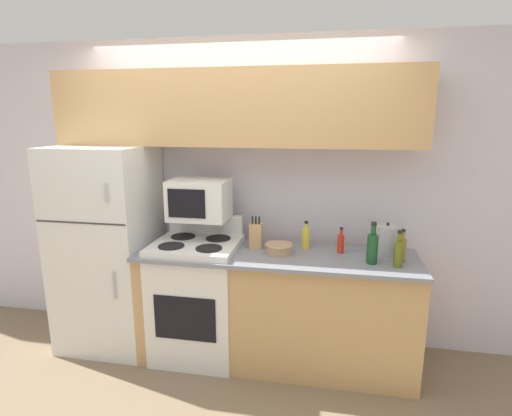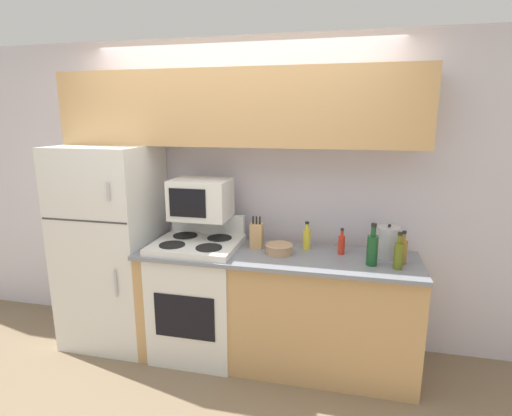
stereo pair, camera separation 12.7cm
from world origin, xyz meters
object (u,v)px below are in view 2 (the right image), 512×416
at_px(microwave, 201,199).
at_px(bowl, 279,249).
at_px(bottle_wine_green, 372,249).
at_px(kettle, 388,242).
at_px(bottle_vinegar, 403,251).
at_px(bottle_olive_oil, 398,255).
at_px(stove, 199,296).
at_px(bottle_hot_sauce, 342,244).
at_px(bottle_cooking_spray, 307,238).
at_px(knife_block, 257,235).
at_px(refrigerator, 112,245).

bearing_deg(microwave, bowl, -9.26).
height_order(bottle_wine_green, kettle, bottle_wine_green).
height_order(bottle_vinegar, bottle_olive_oil, bottle_olive_oil).
height_order(stove, bottle_wine_green, bottle_wine_green).
distance_m(bottle_olive_oil, kettle, 0.24).
bearing_deg(bottle_olive_oil, bottle_hot_sauce, 149.20).
bearing_deg(bottle_hot_sauce, bowl, -167.59).
bearing_deg(bottle_cooking_spray, bottle_olive_oil, -23.74).
relative_size(stove, bottle_wine_green, 3.73).
height_order(microwave, kettle, microwave).
relative_size(microwave, bottle_cooking_spray, 2.08).
relative_size(bottle_cooking_spray, bottle_olive_oil, 0.85).
distance_m(microwave, knife_block, 0.53).
distance_m(refrigerator, stove, 0.87).
bearing_deg(stove, bowl, 0.30).
distance_m(microwave, kettle, 1.47).
distance_m(bowl, bottle_wine_green, 0.68).
xyz_separation_m(bottle_vinegar, kettle, (-0.09, 0.13, 0.02)).
height_order(knife_block, bottle_hot_sauce, knife_block).
bearing_deg(bottle_wine_green, bottle_vinegar, 18.92).
bearing_deg(stove, microwave, 87.28).
bearing_deg(bottle_olive_oil, bottle_cooking_spray, 156.26).
xyz_separation_m(refrigerator, bottle_wine_green, (2.12, -0.15, 0.18)).
bearing_deg(kettle, microwave, -179.85).
distance_m(bottle_hot_sauce, kettle, 0.34).
distance_m(bottle_cooking_spray, bottle_olive_oil, 0.71).
xyz_separation_m(microwave, bowl, (0.65, -0.11, -0.33)).
xyz_separation_m(bowl, bottle_wine_green, (0.67, -0.09, 0.08)).
xyz_separation_m(stove, kettle, (1.45, 0.11, 0.53)).
xyz_separation_m(stove, bowl, (0.66, 0.00, 0.45)).
relative_size(bottle_cooking_spray, bottle_hot_sauce, 1.10).
height_order(bottle_olive_oil, bottle_hot_sauce, bottle_olive_oil).
xyz_separation_m(bottle_vinegar, bottle_olive_oil, (-0.04, -0.11, 0.01)).
height_order(refrigerator, bottle_hot_sauce, refrigerator).
height_order(refrigerator, bowl, refrigerator).
bearing_deg(bowl, stove, -179.70).
xyz_separation_m(knife_block, bottle_hot_sauce, (0.65, 0.00, -0.02)).
relative_size(bowl, bottle_hot_sauce, 1.05).
distance_m(refrigerator, kettle, 2.25).
relative_size(knife_block, bottle_wine_green, 0.86).
distance_m(bottle_olive_oil, bottle_hot_sauce, 0.44).
bearing_deg(bottle_hot_sauce, refrigerator, -178.82).
relative_size(refrigerator, bottle_vinegar, 7.06).
height_order(refrigerator, bottle_olive_oil, refrigerator).
bearing_deg(kettle, bottle_vinegar, -54.85).
distance_m(stove, bottle_vinegar, 1.62).
distance_m(refrigerator, bottle_vinegar, 2.34).
distance_m(stove, microwave, 0.79).
xyz_separation_m(refrigerator, kettle, (2.25, 0.05, 0.18)).
bearing_deg(refrigerator, bottle_cooking_spray, 3.40).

